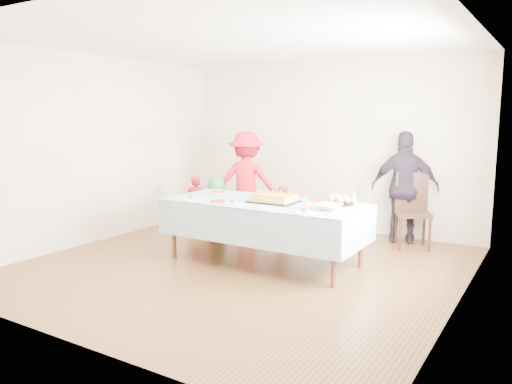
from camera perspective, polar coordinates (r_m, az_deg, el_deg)
ground at (r=6.23m, az=-1.56°, el=-8.40°), size 5.00×5.00×0.00m
room_walls at (r=5.93m, az=-1.17°, el=8.10°), size 5.04×5.04×2.72m
party_table at (r=6.21m, az=0.95°, el=-1.58°), size 2.50×1.10×0.78m
birthday_cake at (r=6.14m, az=2.06°, el=-0.74°), size 0.56×0.43×0.10m
rolls_tray at (r=6.09m, az=9.42°, el=-0.92°), size 0.38×0.38×0.11m
punch_bowl at (r=5.69m, az=8.43°, el=-1.70°), size 0.29×0.29×0.07m
party_hat at (r=6.17m, az=11.09°, el=-0.48°), size 0.10×0.10×0.17m
fork_pile at (r=5.76m, az=5.67°, el=-1.54°), size 0.24×0.18×0.07m
plate_red_far_a at (r=6.99m, az=-4.25°, el=0.07°), size 0.18×0.18×0.01m
plate_red_far_b at (r=6.71m, az=0.49°, el=-0.26°), size 0.18×0.18×0.01m
plate_red_far_c at (r=6.52m, az=2.42°, el=-0.55°), size 0.17×0.17×0.01m
plate_red_far_d at (r=6.34m, az=6.95°, el=-0.87°), size 0.18×0.18×0.01m
plate_red_near at (r=6.20m, az=-4.39°, el=-1.05°), size 0.19×0.19×0.01m
plate_white_left at (r=6.39m, az=-7.38°, el=-0.81°), size 0.24×0.24×0.01m
plate_white_mid at (r=6.02m, az=-2.63°, el=-1.32°), size 0.23×0.23×0.01m
plate_white_right at (r=5.49m, az=5.59°, el=-2.34°), size 0.22×0.22×0.01m
dining_chair at (r=7.35m, az=17.45°, el=-1.52°), size 0.60×0.60×1.04m
toddler_left at (r=7.96m, az=-6.86°, el=-1.33°), size 0.39×0.33×0.90m
toddler_mid at (r=7.42m, az=-4.52°, el=-1.90°), size 0.49×0.35×0.94m
toddler_right at (r=7.56m, az=2.96°, el=-2.28°), size 0.45×0.39×0.79m
adult_left at (r=7.97m, az=-1.08°, el=1.21°), size 1.17×0.92×1.59m
adult_right at (r=7.50m, az=16.65°, el=0.50°), size 1.02×0.62×1.62m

